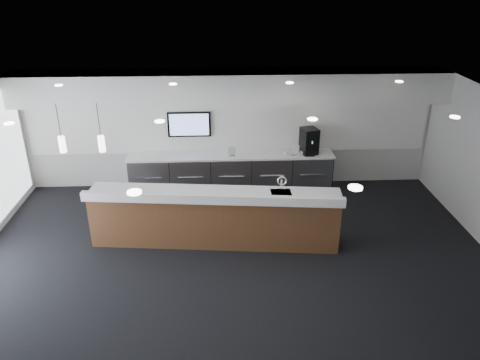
{
  "coord_description": "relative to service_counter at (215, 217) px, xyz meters",
  "views": [
    {
      "loc": [
        -0.28,
        -7.04,
        5.19
      ],
      "look_at": [
        0.12,
        1.3,
        1.33
      ],
      "focal_mm": 35.0,
      "sensor_mm": 36.0,
      "label": 1
    }
  ],
  "objects": [
    {
      "name": "ground",
      "position": [
        0.4,
        -1.18,
        -0.58
      ],
      "size": [
        10.0,
        10.0,
        0.0
      ],
      "primitive_type": "plane",
      "color": "black",
      "rests_on": "ground"
    },
    {
      "name": "ceiling",
      "position": [
        0.4,
        -1.18,
        2.42
      ],
      "size": [
        10.0,
        8.0,
        0.02
      ],
      "primitive_type": "cube",
      "color": "black",
      "rests_on": "back_wall"
    },
    {
      "name": "back_wall",
      "position": [
        0.4,
        2.82,
        0.92
      ],
      "size": [
        10.0,
        0.02,
        3.0
      ],
      "primitive_type": "cube",
      "color": "silver",
      "rests_on": "ground"
    },
    {
      "name": "soffit_bulkhead",
      "position": [
        0.4,
        2.37,
        2.07
      ],
      "size": [
        10.0,
        0.9,
        0.7
      ],
      "primitive_type": "cube",
      "color": "white",
      "rests_on": "back_wall"
    },
    {
      "name": "alcove_panel",
      "position": [
        0.4,
        2.79,
        1.02
      ],
      "size": [
        9.8,
        0.06,
        1.4
      ],
      "primitive_type": "cube",
      "color": "white",
      "rests_on": "back_wall"
    },
    {
      "name": "back_credenza",
      "position": [
        0.4,
        2.45,
        -0.1
      ],
      "size": [
        5.06,
        0.66,
        0.95
      ],
      "color": "#94969C",
      "rests_on": "ground"
    },
    {
      "name": "wall_tv",
      "position": [
        -0.6,
        2.72,
        1.07
      ],
      "size": [
        1.05,
        0.08,
        0.62
      ],
      "color": "black",
      "rests_on": "back_wall"
    },
    {
      "name": "pendant_left",
      "position": [
        -2.0,
        -0.38,
        1.67
      ],
      "size": [
        0.12,
        0.12,
        0.3
      ],
      "primitive_type": "cylinder",
      "color": "#F8E2C1",
      "rests_on": "ceiling"
    },
    {
      "name": "pendant_right",
      "position": [
        -2.7,
        -0.38,
        1.67
      ],
      "size": [
        0.12,
        0.12,
        0.3
      ],
      "primitive_type": "cylinder",
      "color": "#F8E2C1",
      "rests_on": "ceiling"
    },
    {
      "name": "ceiling_can_lights",
      "position": [
        0.4,
        -1.18,
        2.39
      ],
      "size": [
        7.0,
        5.0,
        0.02
      ],
      "primitive_type": null,
      "color": "white",
      "rests_on": "ceiling"
    },
    {
      "name": "service_counter",
      "position": [
        0.0,
        0.0,
        0.0
      ],
      "size": [
        5.06,
        1.34,
        1.49
      ],
      "rotation": [
        0.0,
        0.0,
        -0.1
      ],
      "color": "brown",
      "rests_on": "ground"
    },
    {
      "name": "coffee_machine",
      "position": [
        2.32,
        2.45,
        0.69
      ],
      "size": [
        0.46,
        0.53,
        0.64
      ],
      "rotation": [
        0.0,
        0.0,
        0.26
      ],
      "color": "black",
      "rests_on": "back_credenza"
    },
    {
      "name": "info_sign_left",
      "position": [
        0.41,
        2.37,
        0.5
      ],
      "size": [
        0.18,
        0.06,
        0.24
      ],
      "primitive_type": "cube",
      "rotation": [
        0.0,
        0.0,
        0.22
      ],
      "color": "white",
      "rests_on": "back_credenza"
    },
    {
      "name": "info_sign_right",
      "position": [
        1.97,
        2.34,
        0.5
      ],
      "size": [
        0.19,
        0.05,
        0.25
      ],
      "primitive_type": "cube",
      "rotation": [
        0.0,
        0.0,
        -0.17
      ],
      "color": "white",
      "rests_on": "back_credenza"
    },
    {
      "name": "cup_0",
      "position": [
        2.28,
        2.36,
        0.42
      ],
      "size": [
        0.09,
        0.09,
        0.08
      ],
      "primitive_type": "imported",
      "color": "white",
      "rests_on": "back_credenza"
    },
    {
      "name": "cup_1",
      "position": [
        2.14,
        2.36,
        0.42
      ],
      "size": [
        0.13,
        0.13,
        0.08
      ],
      "primitive_type": "imported",
      "rotation": [
        0.0,
        0.0,
        0.65
      ],
      "color": "white",
      "rests_on": "back_credenza"
    },
    {
      "name": "cup_2",
      "position": [
        2.0,
        2.36,
        0.42
      ],
      "size": [
        0.11,
        0.11,
        0.08
      ],
      "primitive_type": "imported",
      "rotation": [
        0.0,
        0.0,
        1.29
      ],
      "color": "white",
      "rests_on": "back_credenza"
    },
    {
      "name": "cup_3",
      "position": [
        1.86,
        2.36,
        0.42
      ],
      "size": [
        0.12,
        0.12,
        0.08
      ],
      "primitive_type": "imported",
      "rotation": [
        0.0,
        0.0,
        1.94
      ],
      "color": "white",
      "rests_on": "back_credenza"
    },
    {
      "name": "cup_4",
      "position": [
        1.72,
        2.36,
        0.42
      ],
      "size": [
        0.12,
        0.12,
        0.08
      ],
      "primitive_type": "imported",
      "rotation": [
        0.0,
        0.0,
        2.58
      ],
      "color": "white",
      "rests_on": "back_credenza"
    }
  ]
}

